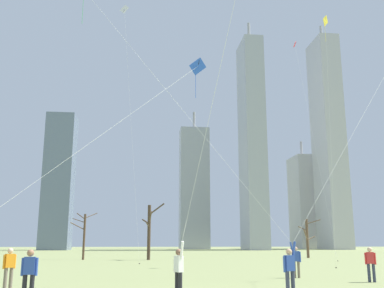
{
  "coord_description": "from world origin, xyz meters",
  "views": [
    {
      "loc": [
        -2.4,
        -14.94,
        1.82
      ],
      "look_at": [
        0.0,
        6.0,
        6.49
      ],
      "focal_mm": 41.85,
      "sensor_mm": 36.0,
      "label": 1
    }
  ],
  "objects_px": {
    "bystander_watching_nearby": "(9,266)",
    "bare_tree_right_of_center": "(84,234)",
    "bystander_far_off_by_trees": "(371,262)",
    "distant_kite_low_near_trees_white": "(125,26)",
    "kite_flyer_midfield_center_pink": "(319,211)",
    "kite_flyer_midfield_left_green": "(245,194)",
    "distant_kite_high_overhead_yellow": "(326,38)",
    "bare_tree_left_of_center": "(149,229)",
    "kite_flyer_foreground_left_teal": "(202,163)",
    "bare_tree_center": "(307,237)",
    "bystander_strolling_midfield": "(29,273)",
    "distant_kite_drifting_left_red": "(298,62)"
  },
  "relations": [
    {
      "from": "bystander_watching_nearby",
      "to": "bare_tree_right_of_center",
      "type": "height_order",
      "value": "bare_tree_right_of_center"
    },
    {
      "from": "bystander_far_off_by_trees",
      "to": "distant_kite_low_near_trees_white",
      "type": "bearing_deg",
      "value": 121.85
    },
    {
      "from": "bystander_watching_nearby",
      "to": "bystander_far_off_by_trees",
      "type": "distance_m",
      "value": 16.22
    },
    {
      "from": "kite_flyer_midfield_center_pink",
      "to": "bystander_far_off_by_trees",
      "type": "xyz_separation_m",
      "value": [
        4.13,
        4.22,
        -2.12
      ]
    },
    {
      "from": "kite_flyer_midfield_center_pink",
      "to": "bystander_far_off_by_trees",
      "type": "distance_m",
      "value": 6.27
    },
    {
      "from": "kite_flyer_midfield_left_green",
      "to": "distant_kite_high_overhead_yellow",
      "type": "relative_size",
      "value": 0.83
    },
    {
      "from": "distant_kite_high_overhead_yellow",
      "to": "bare_tree_left_of_center",
      "type": "xyz_separation_m",
      "value": [
        -14.9,
        15.56,
        -16.19
      ]
    },
    {
      "from": "kite_flyer_foreground_left_teal",
      "to": "bare_tree_center",
      "type": "relative_size",
      "value": 3.99
    },
    {
      "from": "bystander_watching_nearby",
      "to": "bare_tree_center",
      "type": "bearing_deg",
      "value": 53.95
    },
    {
      "from": "kite_flyer_foreground_left_teal",
      "to": "bystander_strolling_midfield",
      "type": "relative_size",
      "value": 11.66
    },
    {
      "from": "bare_tree_center",
      "to": "bare_tree_left_of_center",
      "type": "distance_m",
      "value": 20.21
    },
    {
      "from": "bare_tree_left_of_center",
      "to": "distant_kite_drifting_left_red",
      "type": "bearing_deg",
      "value": 1.01
    },
    {
      "from": "bystander_strolling_midfield",
      "to": "bare_tree_center",
      "type": "xyz_separation_m",
      "value": [
        24.16,
        39.78,
        1.6
      ]
    },
    {
      "from": "kite_flyer_midfield_left_green",
      "to": "bare_tree_center",
      "type": "height_order",
      "value": "kite_flyer_midfield_left_green"
    },
    {
      "from": "kite_flyer_midfield_left_green",
      "to": "distant_kite_drifting_left_red",
      "type": "relative_size",
      "value": 0.67
    },
    {
      "from": "bare_tree_right_of_center",
      "to": "distant_kite_high_overhead_yellow",
      "type": "bearing_deg",
      "value": -37.36
    },
    {
      "from": "distant_kite_low_near_trees_white",
      "to": "bare_tree_left_of_center",
      "type": "height_order",
      "value": "distant_kite_low_near_trees_white"
    },
    {
      "from": "kite_flyer_foreground_left_teal",
      "to": "bare_tree_right_of_center",
      "type": "relative_size",
      "value": 3.63
    },
    {
      "from": "bystander_far_off_by_trees",
      "to": "distant_kite_low_near_trees_white",
      "type": "distance_m",
      "value": 33.03
    },
    {
      "from": "bystander_watching_nearby",
      "to": "distant_kite_drifting_left_red",
      "type": "xyz_separation_m",
      "value": [
        24.45,
        31.54,
        23.13
      ]
    },
    {
      "from": "bystander_far_off_by_trees",
      "to": "kite_flyer_foreground_left_teal",
      "type": "bearing_deg",
      "value": -145.03
    },
    {
      "from": "bystander_strolling_midfield",
      "to": "distant_kite_drifting_left_red",
      "type": "relative_size",
      "value": 0.06
    },
    {
      "from": "kite_flyer_midfield_left_green",
      "to": "bystander_far_off_by_trees",
      "type": "distance_m",
      "value": 7.22
    },
    {
      "from": "kite_flyer_foreground_left_teal",
      "to": "bystander_far_off_by_trees",
      "type": "distance_m",
      "value": 11.51
    },
    {
      "from": "distant_kite_low_near_trees_white",
      "to": "bystander_strolling_midfield",
      "type": "bearing_deg",
      "value": -93.13
    },
    {
      "from": "bystander_far_off_by_trees",
      "to": "distant_kite_low_near_trees_white",
      "type": "relative_size",
      "value": 0.06
    },
    {
      "from": "kite_flyer_midfield_center_pink",
      "to": "bare_tree_center",
      "type": "distance_m",
      "value": 40.57
    },
    {
      "from": "distant_kite_high_overhead_yellow",
      "to": "bare_tree_center",
      "type": "height_order",
      "value": "distant_kite_high_overhead_yellow"
    },
    {
      "from": "kite_flyer_midfield_left_green",
      "to": "bystander_strolling_midfield",
      "type": "distance_m",
      "value": 13.59
    },
    {
      "from": "kite_flyer_midfield_left_green",
      "to": "bare_tree_center",
      "type": "distance_m",
      "value": 33.95
    },
    {
      "from": "kite_flyer_midfield_center_pink",
      "to": "bare_tree_right_of_center",
      "type": "bearing_deg",
      "value": 110.41
    },
    {
      "from": "bystander_watching_nearby",
      "to": "distant_kite_high_overhead_yellow",
      "type": "distance_m",
      "value": 32.17
    },
    {
      "from": "kite_flyer_midfield_center_pink",
      "to": "bystander_watching_nearby",
      "type": "height_order",
      "value": "kite_flyer_midfield_center_pink"
    },
    {
      "from": "kite_flyer_foreground_left_teal",
      "to": "bare_tree_left_of_center",
      "type": "height_order",
      "value": "kite_flyer_foreground_left_teal"
    },
    {
      "from": "kite_flyer_midfield_center_pink",
      "to": "bystander_strolling_midfield",
      "type": "bearing_deg",
      "value": -170.81
    },
    {
      "from": "bystander_far_off_by_trees",
      "to": "bare_tree_right_of_center",
      "type": "height_order",
      "value": "bare_tree_right_of_center"
    },
    {
      "from": "kite_flyer_midfield_left_green",
      "to": "distant_kite_low_near_trees_white",
      "type": "bearing_deg",
      "value": 114.0
    },
    {
      "from": "kite_flyer_foreground_left_teal",
      "to": "bystander_watching_nearby",
      "type": "bearing_deg",
      "value": 147.4
    },
    {
      "from": "distant_kite_low_near_trees_white",
      "to": "distant_kite_drifting_left_red",
      "type": "xyz_separation_m",
      "value": [
        21.24,
        9.04,
        0.98
      ]
    },
    {
      "from": "kite_flyer_foreground_left_teal",
      "to": "bystander_strolling_midfield",
      "type": "bearing_deg",
      "value": 175.86
    },
    {
      "from": "bystander_far_off_by_trees",
      "to": "bare_tree_center",
      "type": "bearing_deg",
      "value": 73.92
    },
    {
      "from": "kite_flyer_foreground_left_teal",
      "to": "distant_kite_low_near_trees_white",
      "type": "height_order",
      "value": "distant_kite_low_near_trees_white"
    },
    {
      "from": "bare_tree_center",
      "to": "distant_kite_drifting_left_red",
      "type": "bearing_deg",
      "value": -109.86
    },
    {
      "from": "kite_flyer_midfield_center_pink",
      "to": "bystander_far_off_by_trees",
      "type": "bearing_deg",
      "value": 45.67
    },
    {
      "from": "bare_tree_left_of_center",
      "to": "bare_tree_right_of_center",
      "type": "bearing_deg",
      "value": 169.56
    },
    {
      "from": "distant_kite_high_overhead_yellow",
      "to": "bystander_strolling_midfield",
      "type": "bearing_deg",
      "value": -134.25
    },
    {
      "from": "bare_tree_left_of_center",
      "to": "bystander_strolling_midfield",
      "type": "bearing_deg",
      "value": -97.15
    },
    {
      "from": "distant_kite_low_near_trees_white",
      "to": "bare_tree_right_of_center",
      "type": "height_order",
      "value": "distant_kite_low_near_trees_white"
    },
    {
      "from": "bystander_far_off_by_trees",
      "to": "distant_kite_drifting_left_red",
      "type": "height_order",
      "value": "distant_kite_drifting_left_red"
    },
    {
      "from": "distant_kite_low_near_trees_white",
      "to": "bare_tree_center",
      "type": "height_order",
      "value": "distant_kite_low_near_trees_white"
    }
  ]
}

